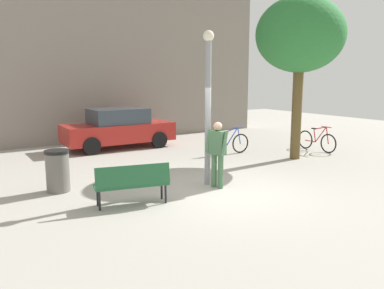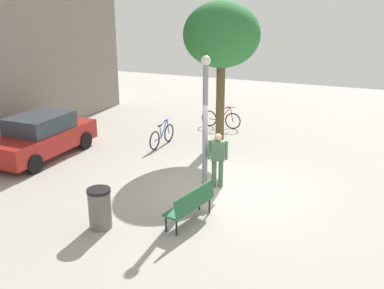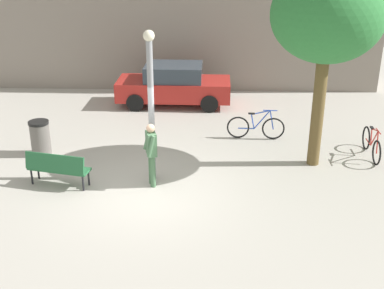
{
  "view_description": "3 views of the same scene",
  "coord_description": "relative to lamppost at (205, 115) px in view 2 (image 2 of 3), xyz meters",
  "views": [
    {
      "loc": [
        -5.69,
        -7.46,
        2.78
      ],
      "look_at": [
        0.2,
        1.77,
        0.89
      ],
      "focal_mm": 37.13,
      "sensor_mm": 36.0,
      "label": 1
    },
    {
      "loc": [
        -11.57,
        -3.73,
        5.42
      ],
      "look_at": [
        0.22,
        1.27,
        1.18
      ],
      "focal_mm": 41.59,
      "sensor_mm": 36.0,
      "label": 2
    },
    {
      "loc": [
        1.57,
        -11.05,
        5.96
      ],
      "look_at": [
        1.06,
        0.98,
        0.89
      ],
      "focal_mm": 46.75,
      "sensor_mm": 36.0,
      "label": 3
    }
  ],
  "objects": [
    {
      "name": "ground_plane",
      "position": [
        -0.05,
        -0.78,
        -2.2
      ],
      "size": [
        36.0,
        36.0,
        0.0
      ],
      "primitive_type": "plane",
      "color": "#A8A399"
    },
    {
      "name": "lamppost",
      "position": [
        0.0,
        0.0,
        0.0
      ],
      "size": [
        0.28,
        0.28,
        3.89
      ],
      "color": "gray",
      "rests_on": "ground_plane"
    },
    {
      "name": "person_by_lamppost",
      "position": [
        0.02,
        -0.4,
        -1.24
      ],
      "size": [
        0.41,
        0.63,
        1.67
      ],
      "color": "#47704C",
      "rests_on": "ground_plane"
    },
    {
      "name": "park_bench",
      "position": [
        -2.37,
        -0.57,
        -1.66
      ],
      "size": [
        1.66,
        0.8,
        0.92
      ],
      "color": "#236038",
      "rests_on": "ground_plane"
    },
    {
      "name": "plaza_tree",
      "position": [
        4.38,
        1.08,
        1.87
      ],
      "size": [
        2.89,
        2.89,
        5.34
      ],
      "color": "brown",
      "rests_on": "ground_plane"
    },
    {
      "name": "bicycle_red",
      "position": [
        6.14,
        1.64,
        -1.82
      ],
      "size": [
        0.08,
        1.81,
        0.97
      ],
      "color": "black",
      "rests_on": "ground_plane"
    },
    {
      "name": "bicycle_blue",
      "position": [
        2.91,
        2.9,
        -1.82
      ],
      "size": [
        1.81,
        0.15,
        0.97
      ],
      "color": "black",
      "rests_on": "ground_plane"
    },
    {
      "name": "parked_car_red",
      "position": [
        0.08,
        6.22,
        -1.43
      ],
      "size": [
        4.22,
        1.85,
        1.55
      ],
      "color": "#AD231E",
      "rests_on": "ground_plane"
    },
    {
      "name": "trash_bin",
      "position": [
        -3.45,
        1.41,
        -1.69
      ],
      "size": [
        0.58,
        0.58,
        1.03
      ],
      "color": "#66605B",
      "rests_on": "ground_plane"
    }
  ]
}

